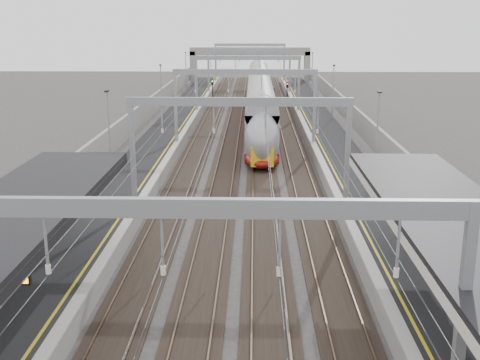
{
  "coord_description": "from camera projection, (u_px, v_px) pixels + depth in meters",
  "views": [
    {
      "loc": [
        0.83,
        -12.35,
        11.94
      ],
      "look_at": [
        0.0,
        22.74,
        2.51
      ],
      "focal_mm": 45.0,
      "sensor_mm": 36.0,
      "label": 1
    }
  ],
  "objects": [
    {
      "name": "overbridge",
      "position": [
        250.0,
        56.0,
        110.21
      ],
      "size": [
        22.0,
        2.2,
        6.9
      ],
      "color": "gray",
      "rests_on": "ground"
    },
    {
      "name": "signal_red_near",
      "position": [
        273.0,
        97.0,
        75.52
      ],
      "size": [
        0.32,
        0.32,
        3.48
      ],
      "color": "black",
      "rests_on": "ground"
    },
    {
      "name": "platform_right",
      "position": [
        328.0,
        141.0,
        58.18
      ],
      "size": [
        4.0,
        120.0,
        1.0
      ],
      "primitive_type": "cube",
      "color": "black",
      "rests_on": "ground"
    },
    {
      "name": "overhead_line",
      "position": [
        246.0,
        76.0,
        63.28
      ],
      "size": [
        13.0,
        140.0,
        6.6
      ],
      "color": "gray",
      "rests_on": "platform_left"
    },
    {
      "name": "wall_right",
      "position": [
        362.0,
        130.0,
        57.82
      ],
      "size": [
        0.3,
        120.0,
        3.2
      ],
      "primitive_type": "cube",
      "color": "gray",
      "rests_on": "ground"
    },
    {
      "name": "tracks",
      "position": [
        245.0,
        145.0,
        58.48
      ],
      "size": [
        11.4,
        140.0,
        0.2
      ],
      "color": "black",
      "rests_on": "ground"
    },
    {
      "name": "platform_left",
      "position": [
        163.0,
        140.0,
        58.54
      ],
      "size": [
        4.0,
        120.0,
        1.0
      ],
      "primitive_type": "cube",
      "color": "black",
      "rests_on": "ground"
    },
    {
      "name": "wall_left",
      "position": [
        130.0,
        129.0,
        58.33
      ],
      "size": [
        0.3,
        120.0,
        3.2
      ],
      "primitive_type": "cube",
      "color": "gray",
      "rests_on": "ground"
    },
    {
      "name": "train",
      "position": [
        260.0,
        104.0,
        70.86
      ],
      "size": [
        2.89,
        52.67,
        4.56
      ],
      "color": "maroon",
      "rests_on": "ground"
    },
    {
      "name": "signal_green",
      "position": [
        213.0,
        87.0,
        86.71
      ],
      "size": [
        0.32,
        0.32,
        3.48
      ],
      "color": "black",
      "rests_on": "ground"
    },
    {
      "name": "signal_red_far",
      "position": [
        287.0,
        90.0,
        83.18
      ],
      "size": [
        0.32,
        0.32,
        3.48
      ],
      "color": "black",
      "rests_on": "ground"
    }
  ]
}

